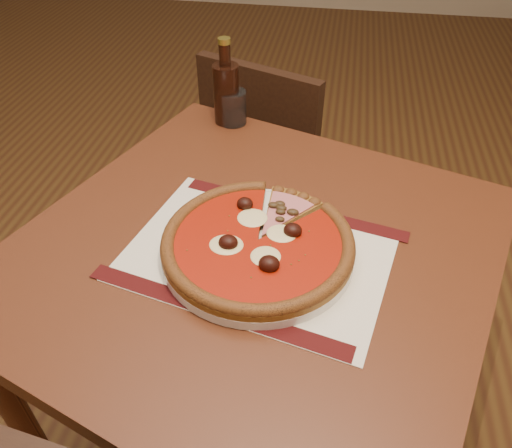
{
  "coord_description": "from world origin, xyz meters",
  "views": [
    {
      "loc": [
        1.1,
        -1.46,
        1.35
      ],
      "look_at": [
        0.99,
        -0.8,
        0.78
      ],
      "focal_mm": 35.0,
      "sensor_mm": 36.0,
      "label": 1
    }
  ],
  "objects_px": {
    "chair_far": "(273,161)",
    "plate": "(258,250)",
    "pizza": "(258,241)",
    "bottle": "(226,91)",
    "water_glass": "(233,107)",
    "table": "(254,283)"
  },
  "relations": [
    {
      "from": "chair_far",
      "to": "pizza",
      "type": "bearing_deg",
      "value": 117.84
    },
    {
      "from": "bottle",
      "to": "water_glass",
      "type": "bearing_deg",
      "value": -10.13
    },
    {
      "from": "plate",
      "to": "water_glass",
      "type": "relative_size",
      "value": 4.11
    },
    {
      "from": "chair_far",
      "to": "plate",
      "type": "relative_size",
      "value": 2.46
    },
    {
      "from": "pizza",
      "to": "chair_far",
      "type": "bearing_deg",
      "value": 95.77
    },
    {
      "from": "chair_far",
      "to": "bottle",
      "type": "xyz_separation_m",
      "value": [
        -0.08,
        -0.28,
        0.37
      ]
    },
    {
      "from": "plate",
      "to": "pizza",
      "type": "distance_m",
      "value": 0.02
    },
    {
      "from": "chair_far",
      "to": "pizza",
      "type": "xyz_separation_m",
      "value": [
        0.07,
        -0.73,
        0.32
      ]
    },
    {
      "from": "plate",
      "to": "bottle",
      "type": "distance_m",
      "value": 0.48
    },
    {
      "from": "pizza",
      "to": "bottle",
      "type": "relative_size",
      "value": 1.61
    },
    {
      "from": "bottle",
      "to": "pizza",
      "type": "bearing_deg",
      "value": -71.33
    },
    {
      "from": "plate",
      "to": "water_glass",
      "type": "distance_m",
      "value": 0.47
    },
    {
      "from": "chair_far",
      "to": "bottle",
      "type": "distance_m",
      "value": 0.47
    },
    {
      "from": "plate",
      "to": "bottle",
      "type": "xyz_separation_m",
      "value": [
        -0.15,
        0.45,
        0.07
      ]
    },
    {
      "from": "table",
      "to": "chair_far",
      "type": "bearing_deg",
      "value": 95.1
    },
    {
      "from": "table",
      "to": "water_glass",
      "type": "distance_m",
      "value": 0.46
    },
    {
      "from": "chair_far",
      "to": "bottle",
      "type": "relative_size",
      "value": 3.98
    },
    {
      "from": "pizza",
      "to": "water_glass",
      "type": "xyz_separation_m",
      "value": [
        -0.14,
        0.45,
        0.01
      ]
    },
    {
      "from": "pizza",
      "to": "plate",
      "type": "bearing_deg",
      "value": -96.44
    },
    {
      "from": "plate",
      "to": "pizza",
      "type": "relative_size",
      "value": 1.0
    },
    {
      "from": "plate",
      "to": "chair_far",
      "type": "bearing_deg",
      "value": 95.77
    },
    {
      "from": "chair_far",
      "to": "water_glass",
      "type": "xyz_separation_m",
      "value": [
        -0.06,
        -0.28,
        0.33
      ]
    }
  ]
}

